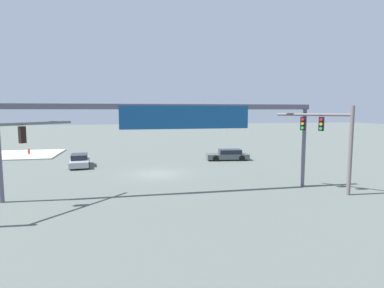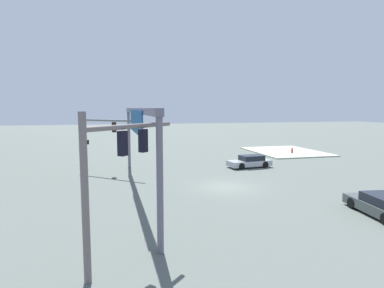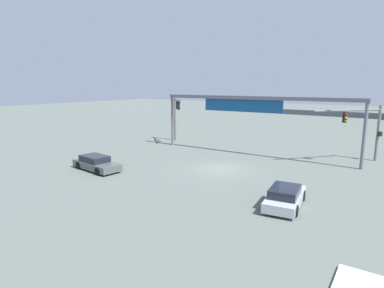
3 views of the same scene
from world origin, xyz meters
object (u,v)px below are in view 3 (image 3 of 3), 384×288
object	(u,v)px
traffic_signal_near_corner	(364,123)
sedan_car_approaching	(96,163)
sedan_car_waiting_far	(285,197)
traffic_signal_opposite_side	(176,111)

from	to	relation	value
traffic_signal_near_corner	sedan_car_approaching	distance (m)	24.26
traffic_signal_near_corner	sedan_car_waiting_far	distance (m)	15.38
sedan_car_waiting_far	traffic_signal_near_corner	bearing A→B (deg)	-15.72
traffic_signal_near_corner	traffic_signal_opposite_side	distance (m)	20.67
sedan_car_waiting_far	sedan_car_approaching	bearing A→B (deg)	86.31
traffic_signal_opposite_side	sedan_car_approaching	xyz separation A→B (m)	(2.40, -14.68, -3.34)
traffic_signal_near_corner	traffic_signal_opposite_side	bearing A→B (deg)	-45.04
traffic_signal_near_corner	traffic_signal_opposite_side	world-z (taller)	traffic_signal_opposite_side
traffic_signal_opposite_side	sedan_car_waiting_far	size ratio (longest dim) A/B	1.29
sedan_car_approaching	traffic_signal_opposite_side	bearing A→B (deg)	106.67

